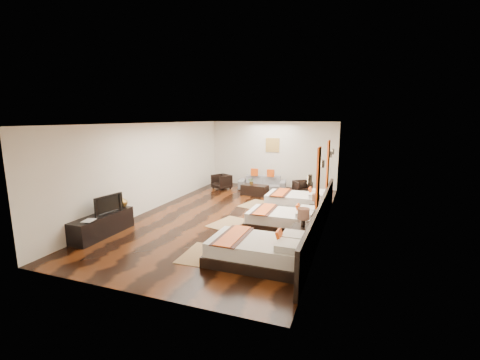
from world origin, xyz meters
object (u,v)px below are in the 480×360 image
at_px(sofa, 262,183).
at_px(armchair_left, 222,182).
at_px(book, 84,221).
at_px(table_plant, 252,181).
at_px(tv_console, 103,225).
at_px(coffee_table, 255,190).
at_px(figurine, 122,201).
at_px(bed_far, 297,201).
at_px(armchair_right, 302,188).
at_px(bed_near, 258,251).
at_px(tv, 107,204).
at_px(nightstand_a, 303,236).
at_px(nightstand_b, 315,212).
at_px(bed_mid, 283,219).

xyz_separation_m(sofa, armchair_left, (-1.65, -0.48, 0.03)).
relative_size(book, table_plant, 1.22).
distance_m(tv_console, coffee_table, 5.99).
bearing_deg(figurine, bed_far, 39.17).
distance_m(book, armchair_right, 7.89).
height_order(book, armchair_left, armchair_left).
height_order(bed_near, tv_console, bed_near).
xyz_separation_m(tv, sofa, (2.26, 6.44, -0.51)).
relative_size(armchair_right, table_plant, 2.37).
relative_size(nightstand_a, armchair_right, 1.59).
height_order(bed_near, sofa, bed_near).
xyz_separation_m(bed_far, tv, (-4.14, -4.04, 0.54)).
distance_m(tv, table_plant, 5.81).
relative_size(nightstand_b, tv, 0.96).
xyz_separation_m(bed_mid, coffee_table, (-1.88, 3.41, -0.04)).
relative_size(nightstand_b, tv_console, 0.45).
xyz_separation_m(bed_mid, nightstand_b, (0.75, 0.90, 0.04)).
xyz_separation_m(tv_console, figurine, (0.00, 0.76, 0.43)).
bearing_deg(bed_near, tv_console, 177.61).
bearing_deg(nightstand_a, coffee_table, 119.17).
bearing_deg(bed_mid, nightstand_b, 50.08).
bearing_deg(bed_mid, coffee_table, 118.89).
distance_m(tv_console, book, 0.64).
bearing_deg(tv_console, figurine, 90.00).
distance_m(figurine, armchair_left, 5.39).
distance_m(bed_near, tv, 4.19).
bearing_deg(book, figurine, 90.00).
relative_size(bed_near, nightstand_a, 2.06).
height_order(bed_near, nightstand_a, nightstand_a).
relative_size(tv, coffee_table, 0.85).
bearing_deg(table_plant, tv_console, -111.45).
bearing_deg(bed_mid, nightstand_a, -60.12).
bearing_deg(sofa, table_plant, -106.25).
relative_size(tv, book, 2.67).
bearing_deg(bed_near, armchair_left, 119.38).
bearing_deg(bed_near, bed_far, 90.01).
relative_size(bed_near, armchair_left, 2.97).
height_order(bed_mid, tv, tv).
xyz_separation_m(bed_mid, armchair_right, (-0.16, 4.09, 0.04)).
height_order(bed_far, armchair_left, bed_far).
distance_m(tv_console, armchair_left, 6.14).
bearing_deg(book, armchair_left, 84.33).
bearing_deg(bed_near, nightstand_b, 76.77).
height_order(tv, armchair_right, tv).
height_order(bed_near, coffee_table, bed_near).
height_order(nightstand_a, coffee_table, nightstand_a).
bearing_deg(table_plant, bed_mid, -59.48).
bearing_deg(sofa, nightstand_b, -62.39).
relative_size(bed_near, tv_console, 1.12).
bearing_deg(table_plant, bed_near, -70.53).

